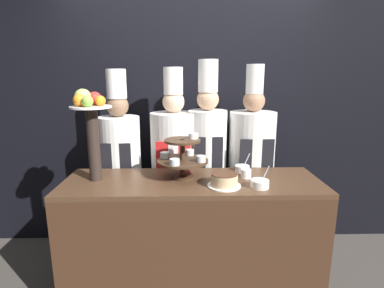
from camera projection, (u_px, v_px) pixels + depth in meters
wall_back at (190, 107)px, 2.98m from camera, size 10.00×0.06×2.80m
buffet_counter at (192, 239)px, 2.30m from camera, size 1.88×0.59×0.96m
tiered_stand at (183, 156)px, 2.22m from camera, size 0.38×0.38×0.33m
fruit_pedestal at (90, 120)px, 2.12m from camera, size 0.29×0.29×0.66m
cake_round at (224, 180)px, 2.07m from camera, size 0.23×0.23×0.09m
cup_white at (246, 173)px, 2.24m from camera, size 0.08×0.08×0.07m
serving_bowl_near at (260, 184)px, 2.05m from camera, size 0.13×0.13×0.16m
serving_bowl_far at (242, 169)px, 2.38m from camera, size 0.12×0.12×0.15m
chef_left at (121, 162)px, 2.69m from camera, size 0.36×0.36×1.76m
chef_center_left at (174, 162)px, 2.70m from camera, size 0.41×0.41×1.78m
chef_center_right at (207, 156)px, 2.69m from camera, size 0.34×0.34×1.84m
chef_right at (251, 161)px, 2.71m from camera, size 0.41×0.41×1.80m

